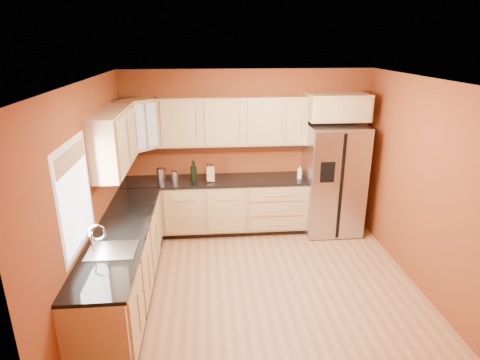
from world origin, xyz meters
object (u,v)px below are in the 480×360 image
object	(u,v)px
canister_left	(161,175)
soap_dispenser	(300,172)
knife_block	(210,174)
wine_bottle_a	(195,171)
refrigerator	(333,179)

from	to	relation	value
canister_left	soap_dispenser	xyz separation A→B (m)	(2.18, -0.03, -0.01)
canister_left	soap_dispenser	bearing A→B (deg)	-0.85
knife_block	soap_dispenser	size ratio (longest dim) A/B	1.14
canister_left	wine_bottle_a	distance (m)	0.52
refrigerator	knife_block	world-z (taller)	refrigerator
wine_bottle_a	knife_block	distance (m)	0.25
canister_left	wine_bottle_a	world-z (taller)	wine_bottle_a
canister_left	soap_dispenser	distance (m)	2.18
canister_left	wine_bottle_a	size ratio (longest dim) A/B	0.68
refrigerator	knife_block	xyz separation A→B (m)	(-1.97, 0.01, 0.15)
refrigerator	soap_dispenser	size ratio (longest dim) A/B	8.62
knife_block	soap_dispenser	xyz separation A→B (m)	(1.42, -0.01, -0.01)
wine_bottle_a	soap_dispenser	size ratio (longest dim) A/B	1.54
knife_block	canister_left	bearing A→B (deg)	176.19
canister_left	soap_dispenser	size ratio (longest dim) A/B	1.05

